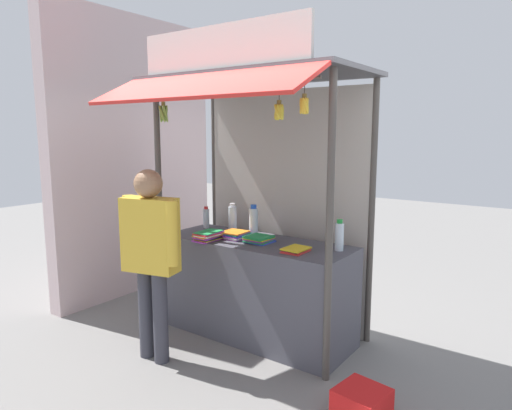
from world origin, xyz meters
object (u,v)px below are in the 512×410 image
vendor_person (151,247)px  magazine_stack_back_left (208,236)px  banana_bunch_rightmost (304,105)px  plastic_crate (362,405)px  magazine_stack_front_right (235,235)px  banana_bunch_inner_right (164,113)px  water_bottle_back_right (254,221)px  magazine_stack_front_left (296,250)px  banana_bunch_leftmost (279,112)px  water_bottle_rear_center (339,236)px  magazine_stack_far_right (259,239)px  water_bottle_mid_right (206,218)px  water_bottle_right (233,219)px

vendor_person → magazine_stack_back_left: bearing=70.9°
banana_bunch_rightmost → plastic_crate: banana_bunch_rightmost is taller
banana_bunch_rightmost → magazine_stack_front_right: bearing=157.1°
banana_bunch_inner_right → vendor_person: (0.29, -0.47, -1.15)m
water_bottle_back_right → magazine_stack_front_left: size_ratio=1.25×
magazine_stack_back_left → banana_bunch_leftmost: 1.49m
water_bottle_back_right → banana_bunch_leftmost: bearing=-41.7°
magazine_stack_front_left → vendor_person: (-0.97, -0.79, 0.04)m
banana_bunch_rightmost → water_bottle_back_right: bearing=146.1°
water_bottle_rear_center → banana_bunch_leftmost: (-0.26, -0.59, 1.06)m
banana_bunch_rightmost → magazine_stack_far_right: bearing=149.4°
water_bottle_mid_right → banana_bunch_inner_right: (0.06, -0.63, 1.10)m
water_bottle_back_right → magazine_stack_back_left: water_bottle_back_right is taller
banana_bunch_inner_right → banana_bunch_leftmost: size_ratio=1.00×
magazine_stack_front_right → vendor_person: (-0.21, -0.89, 0.02)m
magazine_stack_far_right → plastic_crate: 1.73m
water_bottle_back_right → banana_bunch_leftmost: banana_bunch_leftmost is taller
water_bottle_back_right → vendor_person: 1.13m
magazine_stack_far_right → magazine_stack_front_right: magazine_stack_front_right is taller
water_bottle_rear_center → banana_bunch_inner_right: size_ratio=0.95×
water_bottle_right → magazine_stack_far_right: size_ratio=1.22×
water_bottle_mid_right → magazine_stack_far_right: bearing=-13.9°
banana_bunch_rightmost → water_bottle_right: bearing=152.7°
magazine_stack_back_left → banana_bunch_rightmost: 1.66m
magazine_stack_far_right → banana_bunch_rightmost: banana_bunch_rightmost is taller
magazine_stack_front_right → water_bottle_back_right: bearing=64.0°
water_bottle_rear_center → magazine_stack_front_left: size_ratio=1.09×
magazine_stack_front_left → banana_bunch_leftmost: (0.02, -0.32, 1.17)m
water_bottle_back_right → vendor_person: size_ratio=0.19×
water_bottle_rear_center → vendor_person: 1.64m
magazine_stack_front_right → banana_bunch_rightmost: size_ratio=1.04×
banana_bunch_leftmost → water_bottle_right: bearing=147.5°
water_bottle_right → plastic_crate: 2.22m
water_bottle_mid_right → banana_bunch_leftmost: (1.34, -0.63, 1.08)m
magazine_stack_far_right → magazine_stack_back_left: size_ratio=0.90×
magazine_stack_far_right → banana_bunch_rightmost: (0.71, -0.42, 1.20)m
water_bottle_back_right → magazine_stack_far_right: (0.20, -0.19, -0.12)m
water_bottle_rear_center → banana_bunch_leftmost: bearing=-114.3°
water_bottle_mid_right → magazine_stack_front_right: water_bottle_mid_right is taller
banana_bunch_leftmost → plastic_crate: (0.85, -0.23, -2.03)m
banana_bunch_inner_right → banana_bunch_rightmost: same height
magazine_stack_front_left → plastic_crate: magazine_stack_front_left is taller
water_bottle_back_right → banana_bunch_inner_right: 1.36m
vendor_person → water_bottle_rear_center: bearing=26.5°
magazine_stack_far_right → water_bottle_rear_center: bearing=12.3°
banana_bunch_inner_right → plastic_crate: (2.14, -0.23, -2.05)m
water_bottle_back_right → water_bottle_rear_center: water_bottle_back_right is taller
water_bottle_rear_center → vendor_person: size_ratio=0.17×
banana_bunch_leftmost → banana_bunch_rightmost: (0.22, 0.00, 0.04)m
vendor_person → plastic_crate: vendor_person is taller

